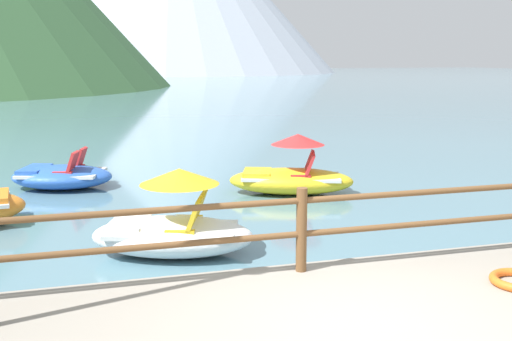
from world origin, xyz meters
TOP-DOWN VIEW (x-y plane):
  - ground_plane at (0.00, 40.00)m, footprint 200.00×200.00m
  - dock_railing at (0.00, 1.55)m, footprint 23.92×0.12m
  - pedal_boat_0 at (-1.12, 3.70)m, footprint 2.54×1.84m
  - pedal_boat_1 at (1.78, 6.95)m, footprint 2.77×1.93m
  - pedal_boat_5 at (-2.75, 8.82)m, footprint 2.43×1.95m

SIDE VIEW (x-z plane):
  - ground_plane at x=0.00m, z-range 0.00..0.00m
  - pedal_boat_5 at x=-2.75m, z-range -0.16..0.68m
  - pedal_boat_1 at x=1.78m, z-range -0.23..1.01m
  - pedal_boat_0 at x=-1.12m, z-range -0.21..1.03m
  - dock_railing at x=0.00m, z-range 0.50..1.45m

